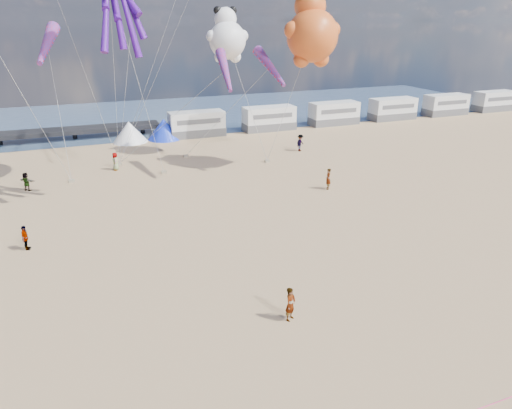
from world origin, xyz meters
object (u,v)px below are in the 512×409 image
Objects in this scene: motorhome_1 at (269,118)px; sandbag_b at (164,172)px; motorhome_2 at (334,113)px; tent_blue at (164,129)px; kite_panda at (227,40)px; windsock_mid at (270,67)px; motorhome_4 at (446,105)px; windsock_right at (225,71)px; beachgoer_0 at (115,161)px; beachgoer_5 at (328,179)px; motorhome_3 at (393,109)px; sandbag_a at (72,181)px; windsock_left at (47,44)px; sandbag_d at (186,156)px; motorhome_0 at (197,124)px; sandbag_e at (119,164)px; beachgoer_2 at (300,143)px; tent_white at (129,132)px; beachgoer_4 at (26,182)px; kite_teddy_orange at (312,36)px; sandbag_c at (267,161)px; beachgoer_3 at (25,238)px; motorhome_5 at (494,101)px; standing_person at (290,304)px.

motorhome_1 is 20.79m from sandbag_b.
motorhome_2 is 23.00m from tent_blue.
kite_panda reaches higher than windsock_mid.
windsock_right is (-39.19, -15.99, 7.74)m from motorhome_4.
beachgoer_5 is (16.10, -11.81, 0.05)m from beachgoer_0.
sandbag_a is (-43.00, -12.83, -1.39)m from motorhome_3.
sandbag_d is at bearing 26.11° from windsock_left.
tent_blue is 18.77m from windsock_mid.
sandbag_e is (-10.12, -9.14, -1.39)m from motorhome_0.
beachgoer_2 reaches higher than sandbag_e.
tent_white is 16.97m from beachgoer_4.
motorhome_2 is 23.50m from kite_teddy_orange.
motorhome_4 is 43.03m from windsock_right.
motorhome_4 is 54.06m from sandbag_a.
windsock_left reaches higher than sandbag_c.
motorhome_2 and motorhome_3 have the same top height.
windsock_mid is (17.92, -3.44, -2.04)m from windsock_left.
kite_teddy_orange reaches higher than beachgoer_3.
motorhome_5 is 47.53m from beachgoer_5.
motorhome_0 is 19.00m from motorhome_2.
beachgoer_3 is at bearing -141.16° from windsock_right.
sandbag_a is 8.01m from sandbag_b.
standing_person is at bearing -111.05° from motorhome_1.
sandbag_a is at bearing -139.83° from sandbag_e.
tent_blue is 2.38× the size of beachgoer_0.
kite_teddy_orange is at bearing 26.57° from standing_person.
sandbag_e is (-18.83, 1.58, -0.80)m from beachgoer_2.
beachgoer_3 is 0.28× the size of windsock_right.
tent_white is 8.00× the size of sandbag_e.
beachgoer_5 is 22.24m from sandbag_a.
motorhome_4 is at bearing 15.33° from kite_teddy_orange.
standing_person reaches higher than sandbag_e.
motorhome_1 is 13.20× the size of sandbag_a.
beachgoer_3 is 0.23× the size of windsock_left.
motorhome_3 is at bearing 0.00° from motorhome_0.
motorhome_1 is 4.13× the size of beachgoer_3.
windsock_right is (-7.58, 0.88, -2.68)m from kite_teddy_orange.
windsock_right is at bearing 61.95° from beachgoer_0.
beachgoer_0 is at bearing 146.23° from beachgoer_2.
sandbag_e is 17.33m from windsock_mid.
kite_panda is at bearing -47.87° from tent_white.
windsock_right is at bearing -73.52° from sandbag_d.
kite_teddy_orange is at bearing -126.78° from motorhome_2.
windsock_left reaches higher than sandbag_d.
motorhome_0 reaches higher than beachgoer_3.
kite_teddy_orange is at bearing -58.37° from tent_blue.
windsock_mid reaches higher than beachgoer_4.
windsock_right is (-29.69, -15.99, 7.74)m from motorhome_3.
beachgoer_3 is at bearing -157.09° from windsock_mid.
motorhome_5 is at bearing -17.88° from beachgoer_2.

